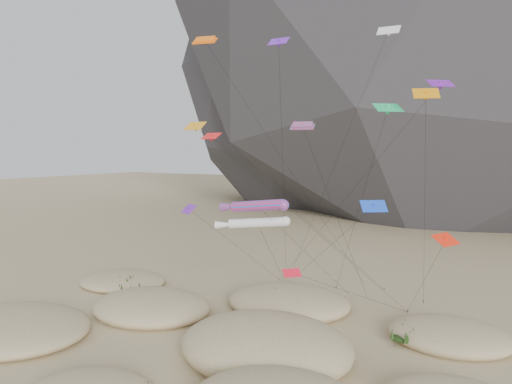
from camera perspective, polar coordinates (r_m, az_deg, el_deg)
ground at (r=42.72m, az=-5.28°, el=-18.84°), size 500.00×500.00×0.00m
dunes at (r=46.17m, az=-4.91°, el=-15.97°), size 52.38×35.40×4.59m
dune_grass at (r=45.20m, az=-3.95°, el=-16.33°), size 41.09×28.23×1.57m
kite_stakes at (r=62.02m, az=9.71°, el=-11.12°), size 18.17×7.17×0.30m
rainbow_tube_kite at (r=47.21m, az=-0.07°, el=-1.61°), size 9.18×14.25×12.68m
white_tube_kite at (r=49.20m, az=-0.23°, el=-3.56°), size 7.30×11.66×10.70m
orange_parafoil at (r=53.42m, az=-5.51°, el=16.36°), size 12.72×19.29×28.76m
multi_parafoil at (r=47.65m, az=5.44°, el=7.23°), size 4.56×11.69×19.83m
delta_kites at (r=47.78m, az=8.53°, el=5.64°), size 29.51×23.07×29.26m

